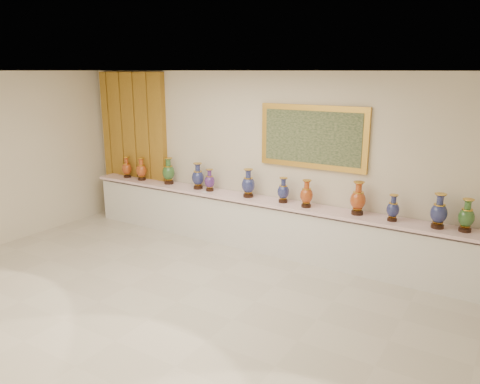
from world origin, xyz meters
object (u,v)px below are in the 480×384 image
(vase_1, at_px, (141,170))
(vase_2, at_px, (169,172))
(vase_0, at_px, (127,168))
(counter, at_px, (260,225))

(vase_1, xyz_separation_m, vase_2, (0.66, 0.04, 0.03))
(vase_1, bearing_deg, vase_2, 3.51)
(vase_0, height_order, vase_2, vase_2)
(counter, height_order, vase_0, vase_0)
(vase_0, relative_size, vase_2, 0.83)
(vase_0, xyz_separation_m, vase_1, (0.42, -0.02, 0.01))
(counter, distance_m, vase_1, 2.76)
(vase_2, bearing_deg, counter, -0.31)
(vase_1, bearing_deg, vase_0, 177.60)
(vase_2, bearing_deg, vase_1, -176.49)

